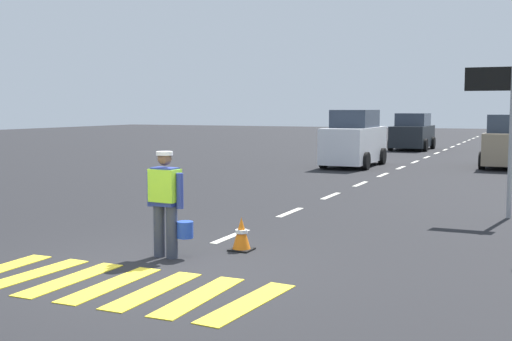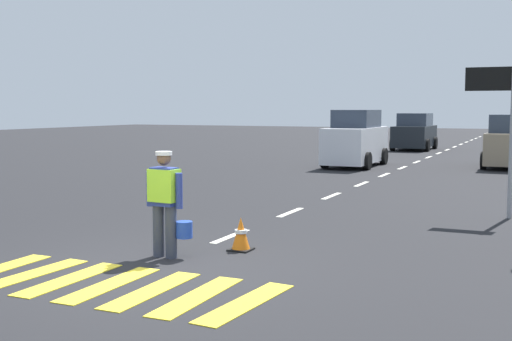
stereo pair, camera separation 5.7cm
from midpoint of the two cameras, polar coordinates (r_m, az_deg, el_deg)
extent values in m
plane|color=black|center=(29.43, 13.69, 0.76)|extent=(96.00, 96.00, 0.00)
cube|color=yellow|center=(9.87, -18.94, -8.53)|extent=(0.45, 1.92, 0.01)
cube|color=yellow|center=(9.44, -15.94, -9.08)|extent=(0.37, 1.90, 0.01)
cube|color=yellow|center=(9.04, -12.65, -9.65)|extent=(0.37, 1.90, 0.01)
cube|color=yellow|center=(8.67, -9.05, -10.25)|extent=(0.36, 1.90, 0.01)
cube|color=yellow|center=(8.33, -5.14, -10.84)|extent=(0.37, 1.90, 0.01)
cube|color=yellow|center=(8.04, -0.90, -11.43)|extent=(0.52, 1.92, 0.01)
cube|color=silver|center=(12.03, -2.33, -5.74)|extent=(0.14, 1.40, 0.01)
cube|color=silver|center=(14.73, 2.86, -3.66)|extent=(0.14, 1.40, 0.01)
cube|color=silver|center=(17.53, 6.41, -2.22)|extent=(0.14, 1.40, 0.01)
cube|color=silver|center=(20.39, 8.97, -1.17)|extent=(0.14, 1.40, 0.01)
cube|color=silver|center=(23.29, 10.89, -0.38)|extent=(0.14, 1.40, 0.01)
cube|color=silver|center=(26.20, 12.39, 0.24)|extent=(0.14, 1.40, 0.01)
cube|color=silver|center=(29.14, 13.59, 0.73)|extent=(0.14, 1.40, 0.01)
cube|color=silver|center=(32.09, 14.56, 1.13)|extent=(0.14, 1.40, 0.01)
cube|color=silver|center=(35.04, 15.37, 1.46)|extent=(0.14, 1.40, 0.01)
cube|color=silver|center=(38.00, 16.06, 1.74)|extent=(0.14, 1.40, 0.01)
cube|color=silver|center=(40.97, 16.65, 1.98)|extent=(0.14, 1.40, 0.01)
cube|color=silver|center=(43.94, 17.16, 2.19)|extent=(0.14, 1.40, 0.01)
cube|color=silver|center=(46.92, 17.60, 2.37)|extent=(0.14, 1.40, 0.01)
cube|color=silver|center=(49.90, 17.99, 2.53)|extent=(0.14, 1.40, 0.01)
cube|color=silver|center=(52.88, 18.34, 2.67)|extent=(0.14, 1.40, 0.01)
cube|color=silver|center=(55.86, 18.65, 2.80)|extent=(0.14, 1.40, 0.01)
cylinder|color=#383D4C|center=(10.49, -8.55, -5.21)|extent=(0.18, 0.18, 0.82)
cylinder|color=#383D4C|center=(10.35, -7.48, -5.34)|extent=(0.18, 0.18, 0.82)
cube|color=navy|center=(10.31, -8.07, -1.40)|extent=(0.42, 0.27, 0.60)
cube|color=#A5EA33|center=(10.31, -8.07, -1.28)|extent=(0.48, 0.31, 0.51)
cylinder|color=navy|center=(10.48, -9.30, -1.57)|extent=(0.11, 0.11, 0.55)
cylinder|color=navy|center=(10.15, -6.79, -1.77)|extent=(0.11, 0.11, 0.55)
sphere|color=brown|center=(10.26, -8.10, 1.04)|extent=(0.22, 0.22, 0.22)
cylinder|color=silver|center=(10.26, -8.11, 1.49)|extent=(0.26, 0.26, 0.06)
cylinder|color=#2347B7|center=(10.32, -6.34, -5.13)|extent=(0.26, 0.26, 0.26)
cylinder|color=gray|center=(14.83, 21.18, 2.23)|extent=(0.10, 0.10, 3.20)
cube|color=white|center=(14.87, 19.81, 7.50)|extent=(1.10, 0.05, 0.44)
cube|color=black|center=(14.86, 19.81, 7.50)|extent=(1.16, 0.04, 0.50)
cube|color=black|center=(10.89, -1.42, -6.87)|extent=(0.36, 0.36, 0.03)
cone|color=orange|center=(10.84, -1.43, -5.44)|extent=(0.30, 0.30, 0.52)
cylinder|color=white|center=(10.83, -1.43, -5.31)|extent=(0.20, 0.20, 0.06)
cube|color=black|center=(37.65, 13.38, 2.92)|extent=(1.82, 4.07, 1.15)
cube|color=#2D3847|center=(37.73, 13.44, 4.33)|extent=(1.60, 2.24, 0.70)
cylinder|color=black|center=(36.27, 14.44, 2.14)|extent=(0.22, 0.68, 0.68)
cylinder|color=black|center=(36.62, 11.57, 2.24)|extent=(0.22, 0.68, 0.68)
cylinder|color=black|center=(38.76, 15.06, 2.33)|extent=(0.22, 0.68, 0.68)
cylinder|color=black|center=(39.09, 12.37, 2.42)|extent=(0.22, 0.68, 0.68)
cube|color=silver|center=(26.53, 8.45, 2.23)|extent=(1.63, 4.31, 1.38)
cube|color=#2D3847|center=(26.60, 8.54, 4.48)|extent=(1.43, 2.37, 0.70)
cylinder|color=black|center=(25.06, 9.44, 0.82)|extent=(0.22, 0.68, 0.68)
cylinder|color=black|center=(25.53, 5.82, 0.95)|extent=(0.22, 0.68, 0.68)
cylinder|color=black|center=(27.65, 10.84, 1.23)|extent=(0.22, 0.68, 0.68)
cylinder|color=black|center=(28.08, 7.53, 1.34)|extent=(0.22, 0.68, 0.68)
cube|color=gray|center=(27.58, 21.16, 1.86)|extent=(1.81, 4.07, 1.20)
cube|color=#2D3847|center=(27.44, 21.21, 3.83)|extent=(1.60, 2.24, 0.70)
cylinder|color=black|center=(28.92, 19.42, 1.20)|extent=(0.22, 0.68, 0.68)
cylinder|color=black|center=(26.41, 18.97, 0.83)|extent=(0.22, 0.68, 0.68)
camera|label=1|loc=(0.03, -90.13, -0.01)|focal=46.06mm
camera|label=2|loc=(0.03, 89.87, 0.01)|focal=46.06mm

